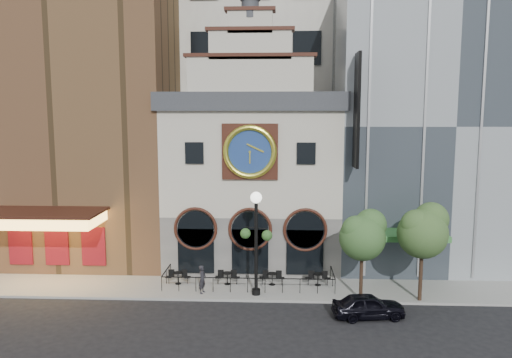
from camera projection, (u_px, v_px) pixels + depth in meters
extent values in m
plane|color=black|center=(246.00, 302.00, 29.25)|extent=(120.00, 120.00, 0.00)
cube|color=gray|center=(249.00, 286.00, 31.72)|extent=(44.00, 5.00, 0.15)
cube|color=#605E5B|center=(253.00, 233.00, 36.89)|extent=(12.00, 8.00, 4.00)
cube|color=beige|center=(253.00, 160.00, 36.15)|extent=(12.00, 8.00, 7.00)
cube|color=#2D3035|center=(253.00, 102.00, 35.60)|extent=(12.60, 8.60, 1.20)
cube|color=#371910|center=(250.00, 152.00, 31.99)|extent=(3.60, 0.25, 3.60)
cylinder|color=navy|center=(250.00, 152.00, 31.85)|extent=(3.10, 0.12, 3.10)
torus|color=gold|center=(250.00, 152.00, 31.77)|extent=(3.46, 0.36, 3.46)
cylinder|color=#2D3035|center=(250.00, 10.00, 31.27)|extent=(1.10, 1.10, 1.10)
cube|color=brown|center=(85.00, 91.00, 38.04)|extent=(14.00, 12.00, 25.00)
cube|color=#FFBF59|center=(44.00, 219.00, 31.52)|extent=(7.00, 3.40, 0.70)
cube|color=#371910|center=(43.00, 212.00, 31.46)|extent=(7.40, 3.80, 0.15)
cube|color=maroon|center=(57.00, 246.00, 33.45)|extent=(5.60, 0.15, 2.60)
cube|color=gray|center=(428.00, 124.00, 37.22)|extent=(14.00, 12.00, 20.00)
cube|color=#3F8B40|center=(409.00, 235.00, 31.12)|extent=(4.50, 2.40, 0.35)
cube|color=black|center=(357.00, 111.00, 30.44)|extent=(0.18, 1.60, 7.00)
cube|color=silver|center=(260.00, 15.00, 46.38)|extent=(20.00, 16.00, 40.00)
cylinder|color=black|center=(178.00, 273.00, 31.83)|extent=(0.68, 0.68, 0.03)
cylinder|color=black|center=(178.00, 278.00, 31.88)|extent=(0.06, 0.06, 0.72)
cylinder|color=black|center=(227.00, 273.00, 31.76)|extent=(0.68, 0.68, 0.03)
cylinder|color=black|center=(227.00, 279.00, 31.81)|extent=(0.06, 0.06, 0.72)
cylinder|color=black|center=(272.00, 274.00, 31.66)|extent=(0.68, 0.68, 0.03)
cylinder|color=black|center=(272.00, 279.00, 31.71)|extent=(0.06, 0.06, 0.72)
cylinder|color=black|center=(318.00, 274.00, 31.57)|extent=(0.68, 0.68, 0.03)
cylinder|color=black|center=(318.00, 280.00, 31.62)|extent=(0.06, 0.06, 0.72)
imported|color=black|center=(368.00, 306.00, 26.98)|extent=(4.07, 2.07, 1.33)
imported|color=black|center=(202.00, 279.00, 30.22)|extent=(0.56, 0.71, 1.72)
cylinder|color=black|center=(256.00, 248.00, 29.70)|extent=(0.21, 0.21, 5.71)
cylinder|color=black|center=(256.00, 292.00, 30.06)|extent=(0.50, 0.50, 0.34)
sphere|color=white|center=(256.00, 198.00, 29.29)|extent=(0.68, 0.68, 0.68)
sphere|color=#2E4F1F|center=(245.00, 234.00, 29.82)|extent=(0.64, 0.64, 0.64)
sphere|color=#2E4F1F|center=(267.00, 235.00, 29.35)|extent=(0.64, 0.64, 0.64)
cylinder|color=#382619|center=(361.00, 275.00, 29.14)|extent=(0.21, 0.21, 2.88)
sphere|color=#2E5622|center=(362.00, 238.00, 28.84)|extent=(2.67, 2.67, 2.67)
sphere|color=#2E5622|center=(371.00, 225.00, 29.02)|extent=(1.85, 1.85, 1.85)
sphere|color=#2E5622|center=(356.00, 230.00, 28.58)|extent=(1.65, 1.65, 1.65)
cylinder|color=#382619|center=(421.00, 275.00, 28.97)|extent=(0.22, 0.22, 3.10)
sphere|color=#345621|center=(423.00, 234.00, 28.65)|extent=(2.88, 2.88, 2.88)
sphere|color=#345621|center=(431.00, 219.00, 28.85)|extent=(1.99, 1.99, 1.99)
sphere|color=#345621|center=(416.00, 225.00, 28.37)|extent=(1.77, 1.77, 1.77)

